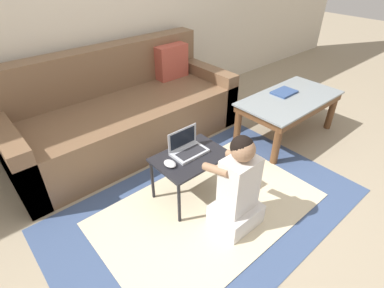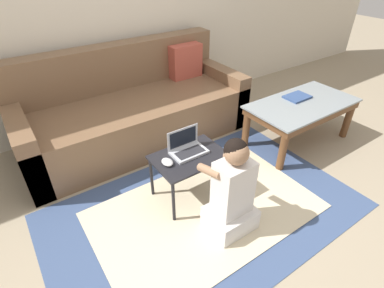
# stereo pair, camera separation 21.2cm
# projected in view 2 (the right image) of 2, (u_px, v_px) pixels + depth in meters

# --- Properties ---
(ground_plane) EXTENTS (16.00, 16.00, 0.00)m
(ground_plane) POSITION_uv_depth(u_px,v_px,m) (218.00, 205.00, 2.37)
(ground_plane) COLOR gray
(wall_back) EXTENTS (9.00, 0.06, 2.50)m
(wall_back) POSITION_uv_depth(u_px,v_px,m) (108.00, 1.00, 2.89)
(wall_back) COLOR beige
(wall_back) RESTS_ON ground_plane
(area_rug) EXTENTS (2.34, 1.46, 0.01)m
(area_rug) POSITION_uv_depth(u_px,v_px,m) (206.00, 210.00, 2.32)
(area_rug) COLOR #3D517A
(area_rug) RESTS_ON ground_plane
(couch) EXTENTS (2.23, 0.94, 0.90)m
(couch) POSITION_uv_depth(u_px,v_px,m) (134.00, 109.00, 3.05)
(couch) COLOR brown
(couch) RESTS_ON ground_plane
(coffee_table) EXTENTS (1.10, 0.58, 0.44)m
(coffee_table) POSITION_uv_depth(u_px,v_px,m) (302.00, 109.00, 2.93)
(coffee_table) COLOR gray
(coffee_table) RESTS_ON ground_plane
(laptop_desk) EXTENTS (0.55, 0.38, 0.39)m
(laptop_desk) POSITION_uv_depth(u_px,v_px,m) (189.00, 161.00, 2.28)
(laptop_desk) COLOR black
(laptop_desk) RESTS_ON ground_plane
(laptop) EXTENTS (0.27, 0.17, 0.18)m
(laptop) POSITION_uv_depth(u_px,v_px,m) (187.00, 149.00, 2.28)
(laptop) COLOR #B7BCC6
(laptop) RESTS_ON laptop_desk
(computer_mouse) EXTENTS (0.08, 0.11, 0.03)m
(computer_mouse) POSITION_uv_depth(u_px,v_px,m) (167.00, 162.00, 2.16)
(computer_mouse) COLOR silver
(computer_mouse) RESTS_ON laptop_desk
(person_seated) EXTENTS (0.32, 0.37, 0.75)m
(person_seated) POSITION_uv_depth(u_px,v_px,m) (232.00, 193.00, 2.02)
(person_seated) COLOR silver
(person_seated) RESTS_ON ground_plane
(book_on_table) EXTENTS (0.25, 0.18, 0.02)m
(book_on_table) POSITION_uv_depth(u_px,v_px,m) (297.00, 97.00, 2.98)
(book_on_table) COLOR #334C7F
(book_on_table) RESTS_ON coffee_table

